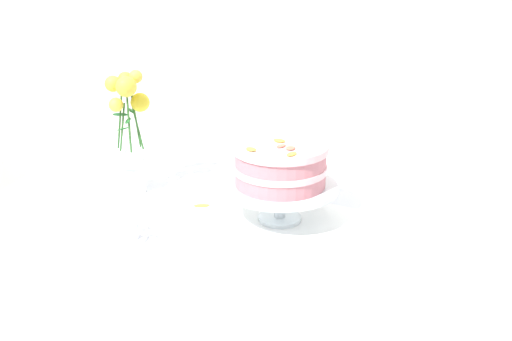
{
  "coord_description": "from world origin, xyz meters",
  "views": [
    {
      "loc": [
        0.48,
        -1.38,
        1.39
      ],
      "look_at": [
        0.05,
        -0.01,
        0.86
      ],
      "focal_mm": 42.18,
      "sensor_mm": 36.0,
      "label": 1
    }
  ],
  "objects_px": {
    "flower_vase": "(130,137)",
    "teacup": "(124,230)",
    "cake_stand": "(280,191)",
    "layer_cake": "(280,164)",
    "dining_table": "(238,243)"
  },
  "relations": [
    {
      "from": "dining_table",
      "to": "flower_vase",
      "type": "distance_m",
      "value": 0.42
    },
    {
      "from": "layer_cake",
      "to": "teacup",
      "type": "xyz_separation_m",
      "value": [
        -0.33,
        -0.21,
        -0.13
      ]
    },
    {
      "from": "dining_table",
      "to": "layer_cake",
      "type": "xyz_separation_m",
      "value": [
        0.12,
        -0.02,
        0.24
      ]
    },
    {
      "from": "cake_stand",
      "to": "teacup",
      "type": "relative_size",
      "value": 2.39
    },
    {
      "from": "layer_cake",
      "to": "flower_vase",
      "type": "distance_m",
      "value": 0.45
    },
    {
      "from": "flower_vase",
      "to": "dining_table",
      "type": "bearing_deg",
      "value": -8.97
    },
    {
      "from": "cake_stand",
      "to": "teacup",
      "type": "distance_m",
      "value": 0.39
    },
    {
      "from": "layer_cake",
      "to": "teacup",
      "type": "height_order",
      "value": "layer_cake"
    },
    {
      "from": "cake_stand",
      "to": "layer_cake",
      "type": "bearing_deg",
      "value": -88.3
    },
    {
      "from": "layer_cake",
      "to": "cake_stand",
      "type": "bearing_deg",
      "value": 91.7
    },
    {
      "from": "cake_stand",
      "to": "teacup",
      "type": "xyz_separation_m",
      "value": [
        -0.33,
        -0.21,
        -0.06
      ]
    },
    {
      "from": "flower_vase",
      "to": "teacup",
      "type": "height_order",
      "value": "flower_vase"
    },
    {
      "from": "cake_stand",
      "to": "teacup",
      "type": "height_order",
      "value": "cake_stand"
    },
    {
      "from": "flower_vase",
      "to": "layer_cake",
      "type": "bearing_deg",
      "value": -8.56
    },
    {
      "from": "layer_cake",
      "to": "teacup",
      "type": "distance_m",
      "value": 0.41
    }
  ]
}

